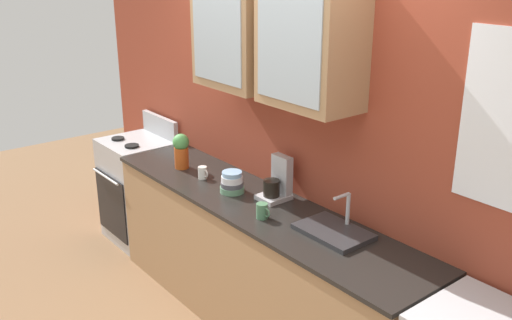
# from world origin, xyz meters

# --- Properties ---
(back_wall_unit) EXTENTS (5.01, 0.44, 2.67)m
(back_wall_unit) POSITION_xyz_m (0.01, 0.30, 1.46)
(back_wall_unit) COLOR #993D28
(back_wall_unit) RESTS_ON ground_plane
(counter) EXTENTS (2.72, 0.60, 0.93)m
(counter) POSITION_xyz_m (0.00, 0.00, 0.46)
(counter) COLOR #A87F56
(counter) RESTS_ON ground_plane
(stove_range) EXTENTS (0.58, 0.58, 1.11)m
(stove_range) POSITION_xyz_m (-1.67, -0.00, 0.47)
(stove_range) COLOR silver
(stove_range) RESTS_ON ground_plane
(sink_faucet) EXTENTS (0.42, 0.29, 0.23)m
(sink_faucet) POSITION_xyz_m (0.64, 0.07, 0.95)
(sink_faucet) COLOR #2D2D30
(sink_faucet) RESTS_ON counter
(bowl_stack) EXTENTS (0.17, 0.17, 0.15)m
(bowl_stack) POSITION_xyz_m (-0.23, -0.02, 0.99)
(bowl_stack) COLOR #669972
(bowl_stack) RESTS_ON counter
(vase) EXTENTS (0.12, 0.12, 0.27)m
(vase) POSITION_xyz_m (-0.85, -0.04, 1.07)
(vase) COLOR #BF4C19
(vase) RESTS_ON counter
(cup_near_sink) EXTENTS (0.11, 0.07, 0.10)m
(cup_near_sink) POSITION_xyz_m (0.22, -0.12, 0.97)
(cup_near_sink) COLOR #4C7F59
(cup_near_sink) RESTS_ON counter
(cup_near_bowls) EXTENTS (0.10, 0.06, 0.09)m
(cup_near_bowls) POSITION_xyz_m (-0.56, -0.03, 0.97)
(cup_near_bowls) COLOR silver
(cup_near_bowls) RESTS_ON counter
(coffee_maker) EXTENTS (0.17, 0.20, 0.29)m
(coffee_maker) POSITION_xyz_m (0.04, 0.15, 1.03)
(coffee_maker) COLOR #B7B7BC
(coffee_maker) RESTS_ON counter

